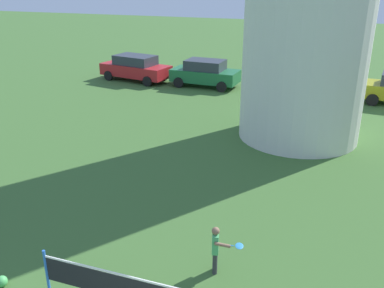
% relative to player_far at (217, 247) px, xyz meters
% --- Properties ---
extents(player_far, '(0.75, 0.38, 1.15)m').
position_rel_player_far_xyz_m(player_far, '(0.00, 0.00, 0.00)').
color(player_far, '#333338').
rests_on(player_far, ground_plane).
extents(stray_ball, '(0.24, 0.24, 0.24)m').
position_rel_player_far_xyz_m(stray_ball, '(-4.18, -1.98, -0.53)').
color(stray_ball, '#4CB259').
rests_on(stray_ball, ground_plane).
extents(parked_car_red, '(4.63, 2.52, 1.56)m').
position_rel_player_far_xyz_m(parked_car_red, '(-9.89, 15.93, 0.16)').
color(parked_car_red, red).
rests_on(parked_car_red, ground_plane).
extents(parked_car_green, '(3.99, 2.06, 1.56)m').
position_rel_player_far_xyz_m(parked_car_green, '(-5.37, 15.93, 0.15)').
color(parked_car_green, '#1E6638').
rests_on(parked_car_green, ground_plane).
extents(parked_car_black, '(4.42, 2.45, 1.56)m').
position_rel_player_far_xyz_m(parked_car_black, '(0.26, 15.24, 0.15)').
color(parked_car_black, '#1E232D').
rests_on(parked_car_black, ground_plane).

